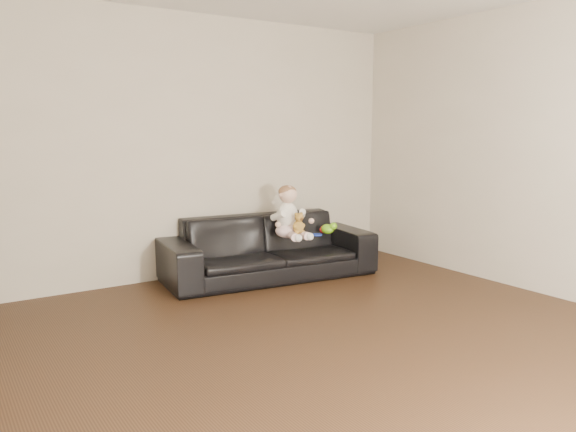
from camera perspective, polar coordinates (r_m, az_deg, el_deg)
floor at (r=3.59m, az=7.18°, el=-15.57°), size 5.50×5.50×0.00m
wall_back at (r=5.65m, az=-10.99°, el=6.81°), size 5.00×0.00×5.00m
sofa at (r=5.65m, az=-1.99°, el=-3.19°), size 2.18×1.06×0.61m
baby at (r=5.58m, az=0.08°, el=0.12°), size 0.39×0.47×0.53m
teddy_bear at (r=5.47m, az=1.09°, el=-0.76°), size 0.14×0.14×0.21m
toy_green at (r=5.84m, az=4.04°, el=-1.32°), size 0.13×0.15×0.10m
toy_rattle at (r=5.89m, az=3.54°, el=-1.42°), size 0.07×0.07×0.07m
toy_blue_disc at (r=5.76m, az=2.99°, el=-1.91°), size 0.13×0.13×0.01m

